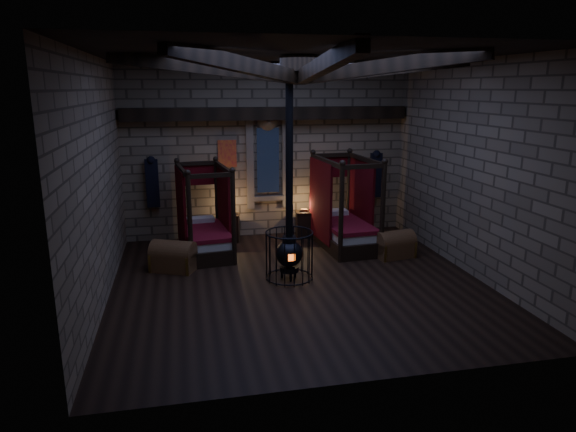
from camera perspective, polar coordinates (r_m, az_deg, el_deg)
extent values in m
cube|color=black|center=(9.96, 1.20, -7.45)|extent=(7.00, 7.00, 0.01)
cube|color=#847054|center=(12.79, -2.29, 7.10)|extent=(7.00, 0.02, 4.20)
cube|color=#847054|center=(6.11, 8.66, -0.83)|extent=(7.00, 0.02, 4.20)
cube|color=#847054|center=(9.26, -20.38, 3.54)|extent=(0.02, 7.00, 4.20)
cube|color=#847054|center=(10.73, 19.87, 4.92)|extent=(0.02, 7.00, 4.20)
cube|color=black|center=(9.28, 1.34, 17.45)|extent=(7.00, 7.00, 0.01)
cube|color=black|center=(12.53, -2.19, 11.31)|extent=(6.86, 0.35, 0.30)
cylinder|color=black|center=(9.27, 1.33, 16.53)|extent=(0.70, 0.70, 0.25)
cube|color=black|center=(12.77, -2.24, 6.18)|extent=(0.55, 0.04, 1.60)
cube|color=maroon|center=(12.63, -6.77, 6.92)|extent=(0.45, 0.03, 0.65)
cube|color=black|center=(12.58, -14.84, 3.52)|extent=(0.30, 0.10, 1.15)
cube|color=black|center=(13.48, 9.72, 4.47)|extent=(0.30, 0.10, 1.15)
cube|color=black|center=(11.71, -9.09, -3.45)|extent=(1.19, 1.98, 0.32)
cube|color=beige|center=(11.64, -9.13, -2.26)|extent=(1.07, 1.82, 0.20)
cube|color=maroon|center=(11.60, -9.16, -1.66)|extent=(1.12, 1.87, 0.09)
cube|color=beige|center=(12.23, -9.72, -0.43)|extent=(0.66, 0.39, 0.13)
cube|color=#57070B|center=(12.26, -10.10, 4.55)|extent=(0.99, 0.16, 0.50)
cylinder|color=black|center=(10.56, -10.84, -0.77)|extent=(0.10, 0.10, 1.99)
cylinder|color=black|center=(12.30, -12.02, 1.28)|extent=(0.10, 0.10, 1.99)
cylinder|color=black|center=(10.71, -6.06, -0.39)|extent=(0.10, 0.10, 1.99)
cylinder|color=black|center=(12.43, -7.89, 1.59)|extent=(0.10, 0.10, 1.99)
cube|color=#57070B|center=(11.68, -11.79, 0.83)|extent=(0.21, 1.35, 1.76)
cube|color=#57070B|center=(11.82, -7.19, 1.18)|extent=(0.21, 1.35, 1.76)
cube|color=black|center=(12.12, 6.26, -2.70)|extent=(1.17, 2.06, 0.34)
cube|color=beige|center=(12.05, 6.29, -1.48)|extent=(1.05, 1.90, 0.21)
cube|color=maroon|center=(12.01, 6.31, -0.86)|extent=(1.11, 1.94, 0.10)
cube|color=beige|center=(12.64, 5.09, 0.37)|extent=(0.69, 0.38, 0.13)
cube|color=#57070B|center=(12.67, 4.79, 5.48)|extent=(1.05, 0.12, 0.53)
cylinder|color=black|center=(10.86, 5.92, 0.15)|extent=(0.11, 0.11, 2.10)
cylinder|color=black|center=(12.61, 2.73, 2.16)|extent=(0.11, 0.11, 2.10)
cylinder|color=black|center=(11.24, 10.46, 0.46)|extent=(0.11, 0.11, 2.10)
cylinder|color=black|center=(12.94, 6.75, 2.39)|extent=(0.11, 0.11, 2.10)
cube|color=#57070B|center=(11.97, 3.61, 1.74)|extent=(0.16, 1.44, 1.87)
cube|color=#57070B|center=(12.34, 8.06, 2.00)|extent=(0.16, 1.44, 1.87)
cube|color=brown|center=(10.83, -12.56, -4.97)|extent=(1.02, 0.85, 0.36)
cylinder|color=brown|center=(10.77, -12.61, -4.06)|extent=(1.02, 0.85, 0.54)
cube|color=#AF8C35|center=(11.00, -14.49, -4.78)|extent=(0.28, 0.53, 0.39)
cube|color=#AF8C35|center=(10.66, -10.57, -5.17)|extent=(0.28, 0.53, 0.39)
cube|color=brown|center=(11.63, 11.72, -3.64)|extent=(0.91, 0.65, 0.35)
cylinder|color=brown|center=(11.58, 11.76, -2.82)|extent=(0.91, 0.65, 0.51)
cube|color=#AF8C35|center=(11.43, 10.09, -3.88)|extent=(0.14, 0.53, 0.37)
cube|color=#AF8C35|center=(11.84, 13.29, -3.40)|extent=(0.14, 0.53, 0.37)
cube|color=black|center=(12.58, -6.32, -1.37)|extent=(0.45, 0.44, 0.64)
cube|color=black|center=(12.49, -6.36, 0.13)|extent=(0.50, 0.48, 0.04)
cylinder|color=#AF8C35|center=(12.47, -6.37, 0.54)|extent=(0.09, 0.09, 0.15)
cube|color=black|center=(12.85, 1.77, -1.00)|extent=(0.40, 0.39, 0.62)
cube|color=black|center=(12.77, 1.78, 0.43)|extent=(0.44, 0.42, 0.04)
cube|color=brown|center=(12.76, 1.78, 0.67)|extent=(0.17, 0.13, 0.04)
cylinder|color=black|center=(10.10, 0.14, -5.87)|extent=(0.38, 0.38, 0.09)
sphere|color=black|center=(10.00, 0.14, -4.19)|extent=(0.53, 0.53, 0.53)
cylinder|color=black|center=(9.91, 0.14, -2.63)|extent=(0.26, 0.26, 0.13)
cube|color=#FF5914|center=(9.76, 0.41, -4.65)|extent=(0.13, 0.02, 0.13)
cylinder|color=black|center=(9.57, 0.15, 6.86)|extent=(0.14, 0.14, 3.20)
torus|color=black|center=(10.16, 0.14, -6.77)|extent=(0.94, 0.94, 0.03)
torus|color=black|center=(9.87, 0.14, -1.84)|extent=(0.94, 0.94, 0.03)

